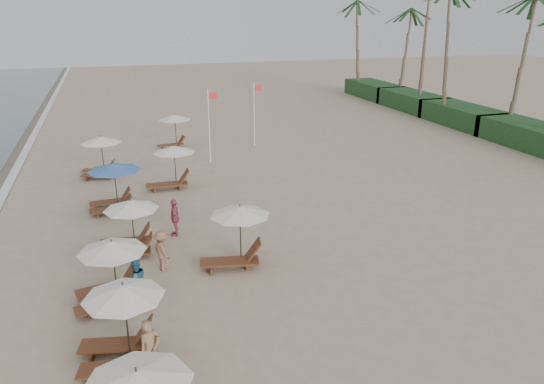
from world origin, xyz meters
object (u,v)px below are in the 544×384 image
object	(u,v)px
lounger_station_3	(127,228)
beachgoer_mid_b	(162,251)
inland_station_0	(235,233)
flag_pole_near	(210,122)
beachgoer_mid_a	(136,281)
inland_station_2	(173,126)
lounger_station_4	(111,185)
beachgoer_far_a	(175,217)
lounger_station_1	(118,327)
lounger_station_5	(99,156)
lounger_station_2	(108,272)
inland_station_1	(170,165)
beachgoer_near	(150,349)

from	to	relation	value
lounger_station_3	beachgoer_mid_b	distance (m)	2.23
inland_station_0	flag_pole_near	world-z (taller)	flag_pole_near
beachgoer_mid_a	beachgoer_mid_b	xyz separation A→B (m)	(1.04, 1.93, -0.00)
inland_station_2	lounger_station_4	bearing A→B (deg)	-111.36
beachgoer_mid_a	beachgoer_far_a	size ratio (longest dim) A/B	0.97
inland_station_2	beachgoer_mid_a	xyz separation A→B (m)	(-3.78, -19.68, -0.68)
lounger_station_1	lounger_station_5	xyz separation A→B (m)	(-0.47, 17.29, 0.09)
lounger_station_1	flag_pole_near	size ratio (longest dim) A/B	0.56
lounger_station_4	lounger_station_2	bearing A→B (deg)	-92.09
lounger_station_1	lounger_station_3	xyz separation A→B (m)	(0.54, 6.82, -0.09)
lounger_station_3	inland_station_0	distance (m)	4.37
inland_station_1	lounger_station_1	bearing A→B (deg)	-102.50
flag_pole_near	beachgoer_mid_b	bearing A→B (deg)	-108.30
inland_station_1	inland_station_2	bearing A→B (deg)	81.54
lounger_station_1	inland_station_1	bearing A→B (deg)	77.50
lounger_station_5	flag_pole_near	world-z (taller)	flag_pole_near
lounger_station_4	beachgoer_mid_a	size ratio (longest dim) A/B	1.66
inland_station_1	beachgoer_mid_a	bearing A→B (deg)	-102.70
lounger_station_5	inland_station_1	bearing A→B (deg)	-42.04
beachgoer_near	beachgoer_mid_a	bearing A→B (deg)	60.11
lounger_station_2	inland_station_2	xyz separation A→B (m)	(4.61, 19.39, 0.39)
lounger_station_3	inland_station_0	world-z (taller)	inland_station_0
lounger_station_4	beachgoer_mid_b	xyz separation A→B (m)	(1.57, -6.76, -0.48)
lounger_station_2	flag_pole_near	bearing A→B (deg)	67.25
inland_station_1	flag_pole_near	size ratio (longest dim) A/B	0.63
lounger_station_5	inland_station_2	bearing A→B (deg)	47.84
lounger_station_3	inland_station_1	size ratio (longest dim) A/B	0.87
beachgoer_mid_b	beachgoer_far_a	size ratio (longest dim) A/B	0.97
lounger_station_3	beachgoer_far_a	bearing A→B (deg)	27.99
inland_station_1	beachgoer_near	xyz separation A→B (m)	(-2.38, -14.81, -0.46)
inland_station_0	inland_station_2	size ratio (longest dim) A/B	1.12
inland_station_2	beachgoer_mid_a	bearing A→B (deg)	-100.86
lounger_station_1	lounger_station_5	size ratio (longest dim) A/B	1.02
inland_station_1	beachgoer_mid_b	bearing A→B (deg)	-99.02
beachgoer_near	beachgoer_mid_a	world-z (taller)	beachgoer_near
flag_pole_near	lounger_station_2	bearing A→B (deg)	-112.75
lounger_station_4	inland_station_1	size ratio (longest dim) A/B	0.91
lounger_station_2	beachgoer_mid_a	world-z (taller)	lounger_station_2
inland_station_0	flag_pole_near	bearing A→B (deg)	82.39
lounger_station_1	beachgoer_far_a	bearing A→B (deg)	72.38
inland_station_2	beachgoer_mid_b	size ratio (longest dim) A/B	1.63
lounger_station_3	inland_station_2	distance (m)	16.30
inland_station_1	beachgoer_mid_b	xyz separation A→B (m)	(-1.45, -9.15, -0.49)
beachgoer_far_a	beachgoer_mid_b	bearing A→B (deg)	-6.43
lounger_station_2	inland_station_2	size ratio (longest dim) A/B	0.98
lounger_station_2	lounger_station_5	distance (m)	14.02
beachgoer_near	lounger_station_2	bearing A→B (deg)	71.54
inland_station_1	flag_pole_near	distance (m)	5.33
lounger_station_1	beachgoer_near	world-z (taller)	lounger_station_1
lounger_station_3	beachgoer_near	distance (m)	7.58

